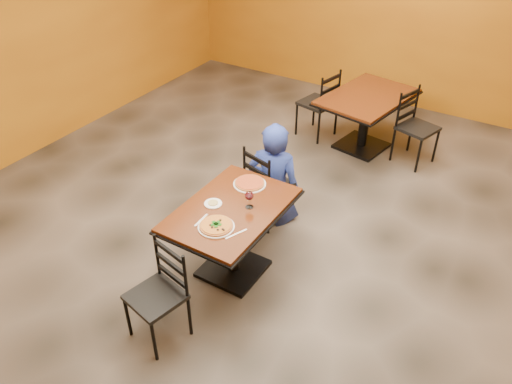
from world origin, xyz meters
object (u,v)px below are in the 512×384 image
Objects in this scene: table_main at (232,225)px; plate_far at (250,184)px; diner at (274,172)px; wine_glass at (249,199)px; pizza_main at (216,225)px; chair_second_right at (418,129)px; chair_main_near at (156,297)px; side_plate at (213,204)px; chair_main_far at (269,184)px; pizza_far at (250,183)px; plate_main at (216,227)px; chair_second_left at (317,103)px; table_second at (366,109)px.

table_main is 3.97× the size of plate_far.
diner reaches higher than wine_glass.
pizza_main is 0.92× the size of plate_far.
diner is at bearing 95.32° from plate_far.
chair_second_right reaches higher than table_main.
side_plate is (-0.08, 0.92, 0.32)m from chair_main_near.
chair_second_right reaches higher than chair_main_far.
pizza_far is (-0.89, -2.50, 0.30)m from chair_second_right.
chair_second_right is 2.91m from wine_glass.
chair_main_near is 0.75m from plate_main.
chair_main_near is 3.87m from chair_second_left.
pizza_far is at bearing 23.17° from chair_second_left.
plate_far is at bearing -116.57° from pizza_far.
chair_second_right is at bearing 76.01° from pizza_main.
chair_main_far is 0.98m from side_plate.
side_plate is at bearing 130.01° from pizza_main.
table_second is at bearing 89.62° from wine_glass.
chair_second_left is (-0.69, 0.00, -0.09)m from table_second.
chair_main_near reaches higher than plate_main.
pizza_far is 1.56× the size of wine_glass.
wine_glass is (0.09, 0.38, 0.07)m from pizza_main.
chair_main_far is 3.19× the size of pizza_far.
pizza_main is at bearing -81.61° from pizza_far.
diner is 0.93m from wine_glass.
table_main is at bearing -145.05° from wine_glass.
pizza_far is 0.45m from side_plate.
side_plate is (-1.01, -2.93, 0.29)m from chair_second_right.
wine_glass reaches higher than chair_main_near.
chair_main_near is at bearing -95.31° from table_main.
wine_glass is (0.26, -0.79, 0.39)m from chair_main_far.
wine_glass is at bearing 77.45° from plate_main.
table_main is 1.41× the size of chair_main_near.
diner is 1.27m from plate_main.
pizza_far is (0.03, 1.35, 0.33)m from chair_main_near.
wine_glass is (0.24, -0.86, 0.28)m from diner.
plate_main is at bearing -81.61° from pizza_far.
chair_second_left reaches higher than pizza_far.
chair_main_far is 2.22m from chair_second_right.
chair_second_left is 2.96m from side_plate.
table_second is 2.03m from chair_main_far.
plate_main is 0.40m from wine_glass.
table_main is 4.39× the size of pizza_far.
pizza_far is (0.07, -0.49, 0.32)m from chair_main_far.
plate_far is (0.05, -0.56, 0.19)m from diner.
chair_second_left is 3.38× the size of pizza_far.
chair_main_near is 2.82× the size of plate_main.
pizza_main is at bearing -177.08° from chair_second_right.
pizza_main is 0.40m from wine_glass.
chair_second_right is 5.83× the size of side_plate.
table_main is 0.45m from plate_far.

